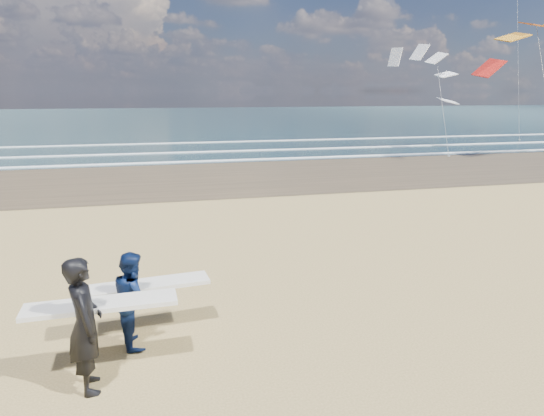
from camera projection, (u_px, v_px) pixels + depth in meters
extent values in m
cube|color=#473A26|center=(483.00, 164.00, 28.81)|extent=(220.00, 12.00, 0.01)
cube|color=#1A3239|center=(271.00, 117.00, 79.79)|extent=(220.00, 100.00, 0.02)
cube|color=white|center=(438.00, 153.00, 33.33)|extent=(220.00, 0.50, 0.05)
cube|color=white|center=(404.00, 146.00, 37.77)|extent=(220.00, 0.50, 0.05)
cube|color=white|center=(369.00, 138.00, 43.90)|extent=(220.00, 0.50, 0.05)
imported|color=black|center=(85.00, 325.00, 6.85)|extent=(0.61, 0.81, 2.01)
cube|color=white|center=(101.00, 304.00, 7.19)|extent=(2.22, 0.59, 0.07)
imported|color=#0C1C45|center=(134.00, 299.00, 8.14)|extent=(0.76, 0.90, 1.64)
cube|color=white|center=(146.00, 285.00, 8.50)|extent=(2.24, 0.75, 0.07)
cube|color=slate|center=(449.00, 156.00, 32.02)|extent=(0.12, 0.12, 0.10)
cube|color=slate|center=(519.00, 140.00, 42.56)|extent=(0.12, 0.12, 0.10)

